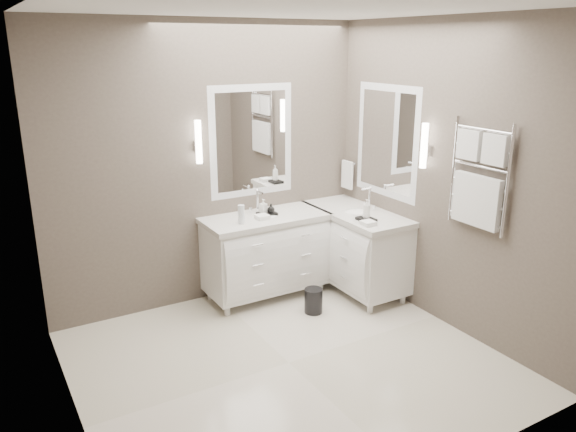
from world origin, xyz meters
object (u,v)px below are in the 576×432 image
towel_ladder (479,182)px  waste_bin (313,301)px  vanity_back (266,250)px  vanity_right (355,245)px

towel_ladder → waste_bin: size_ratio=3.72×
vanity_back → towel_ladder: 2.16m
vanity_right → towel_ladder: towel_ladder is taller
vanity_back → towel_ladder: size_ratio=1.38×
vanity_right → waste_bin: (-0.67, -0.25, -0.36)m
towel_ladder → waste_bin: 1.88m
waste_bin → towel_ladder: bearing=-49.6°
waste_bin → vanity_back: bearing=109.7°
towel_ladder → waste_bin: (-0.89, 1.05, -1.27)m
vanity_back → vanity_right: (0.88, -0.33, 0.00)m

